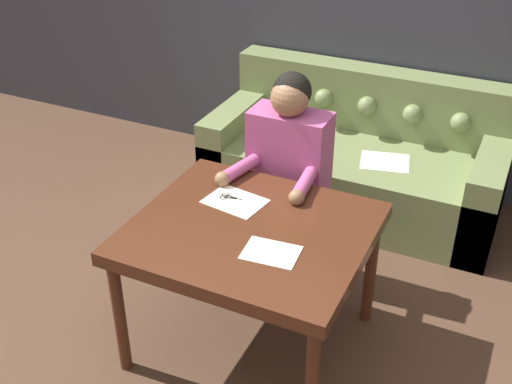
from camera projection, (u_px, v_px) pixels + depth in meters
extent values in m
plane|color=#4C3323|center=(217.00, 349.00, 3.33)|extent=(16.00, 16.00, 0.00)
cube|color=#472314|center=(251.00, 233.00, 3.02)|extent=(1.10, 0.98, 0.07)
cylinder|color=#472314|center=(120.00, 317.00, 3.06)|extent=(0.06, 0.06, 0.66)
cylinder|color=#472314|center=(207.00, 226.00, 3.72)|extent=(0.06, 0.06, 0.66)
cylinder|color=#472314|center=(371.00, 270.00, 3.36)|extent=(0.06, 0.06, 0.66)
cube|color=olive|center=(352.00, 176.00, 4.44)|extent=(1.97, 0.90, 0.44)
cube|color=olive|center=(372.00, 99.00, 4.48)|extent=(1.97, 0.22, 0.44)
cube|color=olive|center=(238.00, 141.00, 4.72)|extent=(0.20, 0.90, 0.60)
cube|color=olive|center=(486.00, 194.00, 4.07)|extent=(0.20, 0.90, 0.60)
sphere|color=olive|center=(283.00, 91.00, 4.60)|extent=(0.13, 0.13, 0.13)
sphere|color=olive|center=(324.00, 98.00, 4.49)|extent=(0.13, 0.13, 0.13)
sphere|color=olive|center=(367.00, 106.00, 4.38)|extent=(0.13, 0.13, 0.13)
sphere|color=olive|center=(413.00, 114.00, 4.26)|extent=(0.13, 0.13, 0.13)
sphere|color=olive|center=(461.00, 123.00, 4.15)|extent=(0.13, 0.13, 0.13)
cube|color=white|center=(385.00, 162.00, 4.15)|extent=(0.36, 0.32, 0.00)
cylinder|color=#33281E|center=(287.00, 236.00, 3.81)|extent=(0.28, 0.28, 0.45)
cube|color=#B24C84|center=(289.00, 161.00, 3.55)|extent=(0.44, 0.22, 0.58)
sphere|color=#896042|center=(290.00, 98.00, 3.33)|extent=(0.20, 0.20, 0.20)
sphere|color=black|center=(292.00, 91.00, 3.34)|extent=(0.21, 0.21, 0.21)
cylinder|color=#B24C84|center=(239.00, 169.00, 3.41)|extent=(0.13, 0.28, 0.07)
sphere|color=#896042|center=(222.00, 179.00, 3.32)|extent=(0.08, 0.08, 0.08)
cylinder|color=#B24C84|center=(304.00, 184.00, 3.27)|extent=(0.10, 0.28, 0.07)
sphere|color=#896042|center=(297.00, 197.00, 3.16)|extent=(0.08, 0.08, 0.08)
cube|color=beige|center=(235.00, 201.00, 3.20)|extent=(0.32, 0.26, 0.00)
cube|color=beige|center=(271.00, 253.00, 2.83)|extent=(0.26, 0.20, 0.00)
cube|color=silver|center=(249.00, 200.00, 3.20)|extent=(0.11, 0.04, 0.00)
cube|color=black|center=(231.00, 198.00, 3.22)|extent=(0.07, 0.03, 0.00)
torus|color=black|center=(224.00, 198.00, 3.22)|extent=(0.04, 0.04, 0.01)
cube|color=silver|center=(247.00, 202.00, 3.19)|extent=(0.11, 0.02, 0.00)
cube|color=black|center=(232.00, 197.00, 3.23)|extent=(0.07, 0.02, 0.00)
torus|color=black|center=(226.00, 195.00, 3.24)|extent=(0.04, 0.04, 0.01)
cylinder|color=silver|center=(238.00, 199.00, 3.21)|extent=(0.01, 0.01, 0.01)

